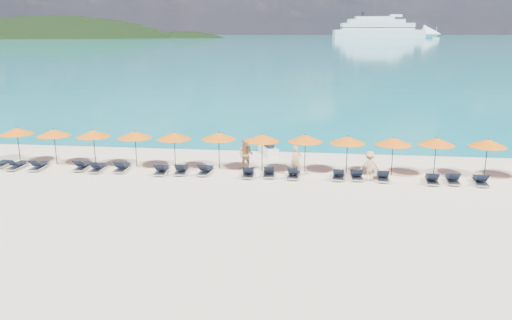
# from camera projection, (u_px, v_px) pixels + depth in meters

# --- Properties ---
(ground) EXTENTS (1400.00, 1400.00, 0.00)m
(ground) POSITION_uv_depth(u_px,v_px,m) (249.00, 198.00, 24.84)
(ground) COLOR beige
(sea) EXTENTS (1600.00, 1300.00, 0.01)m
(sea) POSITION_uv_depth(u_px,v_px,m) (315.00, 37.00, 659.05)
(sea) COLOR #1FA9B2
(sea) RESTS_ON ground
(headland_main) EXTENTS (374.00, 242.00, 126.50)m
(headland_main) POSITION_uv_depth(u_px,v_px,m) (58.00, 71.00, 588.04)
(headland_main) COLOR black
(headland_main) RESTS_ON ground
(headland_small) EXTENTS (162.00, 126.00, 85.50)m
(headland_small) POSITION_uv_depth(u_px,v_px,m) (186.00, 68.00, 589.13)
(headland_small) COLOR black
(headland_small) RESTS_ON ground
(cruise_ship) EXTENTS (121.60, 34.55, 33.45)m
(cruise_ship) POSITION_uv_depth(u_px,v_px,m) (388.00, 30.00, 555.89)
(cruise_ship) COLOR white
(cruise_ship) RESTS_ON ground
(sailboat_near) EXTENTS (6.36, 2.12, 11.67)m
(sailboat_near) POSITION_uv_depth(u_px,v_px,m) (436.00, 38.00, 488.58)
(sailboat_near) COLOR white
(sailboat_near) RESTS_ON ground
(jetski) EXTENTS (1.59, 2.18, 0.73)m
(jetski) POSITION_uv_depth(u_px,v_px,m) (268.00, 150.00, 33.70)
(jetski) COLOR white
(jetski) RESTS_ON ground
(beachgoer_a) EXTENTS (0.76, 0.64, 1.78)m
(beachgoer_a) POSITION_uv_depth(u_px,v_px,m) (296.00, 161.00, 28.41)
(beachgoer_a) COLOR tan
(beachgoer_a) RESTS_ON ground
(beachgoer_b) EXTENTS (1.05, 0.77, 1.93)m
(beachgoer_b) POSITION_uv_depth(u_px,v_px,m) (246.00, 155.00, 29.62)
(beachgoer_b) COLOR tan
(beachgoer_b) RESTS_ON ground
(beachgoer_c) EXTENTS (1.10, 0.56, 1.67)m
(beachgoer_c) POSITION_uv_depth(u_px,v_px,m) (369.00, 166.00, 27.62)
(beachgoer_c) COLOR tan
(beachgoer_c) RESTS_ON ground
(umbrella_0) EXTENTS (2.10, 2.10, 2.28)m
(umbrella_0) POSITION_uv_depth(u_px,v_px,m) (17.00, 131.00, 31.15)
(umbrella_0) COLOR black
(umbrella_0) RESTS_ON ground
(umbrella_1) EXTENTS (2.10, 2.10, 2.28)m
(umbrella_1) POSITION_uv_depth(u_px,v_px,m) (54.00, 133.00, 30.69)
(umbrella_1) COLOR black
(umbrella_1) RESTS_ON ground
(umbrella_2) EXTENTS (2.10, 2.10, 2.28)m
(umbrella_2) POSITION_uv_depth(u_px,v_px,m) (93.00, 133.00, 30.42)
(umbrella_2) COLOR black
(umbrella_2) RESTS_ON ground
(umbrella_3) EXTENTS (2.10, 2.10, 2.28)m
(umbrella_3) POSITION_uv_depth(u_px,v_px,m) (135.00, 135.00, 30.06)
(umbrella_3) COLOR black
(umbrella_3) RESTS_ON ground
(umbrella_4) EXTENTS (2.10, 2.10, 2.28)m
(umbrella_4) POSITION_uv_depth(u_px,v_px,m) (174.00, 136.00, 29.73)
(umbrella_4) COLOR black
(umbrella_4) RESTS_ON ground
(umbrella_5) EXTENTS (2.10, 2.10, 2.28)m
(umbrella_5) POSITION_uv_depth(u_px,v_px,m) (219.00, 136.00, 29.70)
(umbrella_5) COLOR black
(umbrella_5) RESTS_ON ground
(umbrella_6) EXTENTS (2.10, 2.10, 2.28)m
(umbrella_6) POSITION_uv_depth(u_px,v_px,m) (262.00, 138.00, 29.19)
(umbrella_6) COLOR black
(umbrella_6) RESTS_ON ground
(umbrella_7) EXTENTS (2.10, 2.10, 2.28)m
(umbrella_7) POSITION_uv_depth(u_px,v_px,m) (305.00, 138.00, 29.07)
(umbrella_7) COLOR black
(umbrella_7) RESTS_ON ground
(umbrella_8) EXTENTS (2.10, 2.10, 2.28)m
(umbrella_8) POSITION_uv_depth(u_px,v_px,m) (348.00, 140.00, 28.65)
(umbrella_8) COLOR black
(umbrella_8) RESTS_ON ground
(umbrella_9) EXTENTS (2.10, 2.10, 2.28)m
(umbrella_9) POSITION_uv_depth(u_px,v_px,m) (393.00, 141.00, 28.28)
(umbrella_9) COLOR black
(umbrella_9) RESTS_ON ground
(umbrella_10) EXTENTS (2.10, 2.10, 2.28)m
(umbrella_10) POSITION_uv_depth(u_px,v_px,m) (437.00, 141.00, 28.23)
(umbrella_10) COLOR black
(umbrella_10) RESTS_ON ground
(umbrella_11) EXTENTS (2.10, 2.10, 2.28)m
(umbrella_11) POSITION_uv_depth(u_px,v_px,m) (488.00, 143.00, 27.84)
(umbrella_11) COLOR black
(umbrella_11) RESTS_ON ground
(lounger_1) EXTENTS (0.63, 1.70, 0.66)m
(lounger_1) POSITION_uv_depth(u_px,v_px,m) (17.00, 165.00, 30.08)
(lounger_1) COLOR silver
(lounger_1) RESTS_ON ground
(lounger_2) EXTENTS (0.70, 1.73, 0.66)m
(lounger_2) POSITION_uv_depth(u_px,v_px,m) (39.00, 166.00, 29.97)
(lounger_2) COLOR silver
(lounger_2) RESTS_ON ground
(lounger_3) EXTENTS (0.68, 1.72, 0.66)m
(lounger_3) POSITION_uv_depth(u_px,v_px,m) (82.00, 166.00, 29.91)
(lounger_3) COLOR silver
(lounger_3) RESTS_ON ground
(lounger_4) EXTENTS (0.72, 1.73, 0.66)m
(lounger_4) POSITION_uv_depth(u_px,v_px,m) (98.00, 167.00, 29.60)
(lounger_4) COLOR silver
(lounger_4) RESTS_ON ground
(lounger_5) EXTENTS (0.66, 1.71, 0.66)m
(lounger_5) POSITION_uv_depth(u_px,v_px,m) (122.00, 167.00, 29.62)
(lounger_5) COLOR silver
(lounger_5) RESTS_ON ground
(lounger_6) EXTENTS (0.71, 1.73, 0.66)m
(lounger_6) POSITION_uv_depth(u_px,v_px,m) (162.00, 170.00, 29.04)
(lounger_6) COLOR silver
(lounger_6) RESTS_ON ground
(lounger_7) EXTENTS (0.74, 1.74, 0.66)m
(lounger_7) POSITION_uv_depth(u_px,v_px,m) (181.00, 170.00, 29.09)
(lounger_7) COLOR silver
(lounger_7) RESTS_ON ground
(lounger_8) EXTENTS (0.78, 1.75, 0.66)m
(lounger_8) POSITION_uv_depth(u_px,v_px,m) (206.00, 170.00, 29.00)
(lounger_8) COLOR silver
(lounger_8) RESTS_ON ground
(lounger_9) EXTENTS (0.72, 1.73, 0.66)m
(lounger_9) POSITION_uv_depth(u_px,v_px,m) (248.00, 173.00, 28.49)
(lounger_9) COLOR silver
(lounger_9) RESTS_ON ground
(lounger_10) EXTENTS (0.75, 1.74, 0.66)m
(lounger_10) POSITION_uv_depth(u_px,v_px,m) (269.00, 172.00, 28.58)
(lounger_10) COLOR silver
(lounger_10) RESTS_ON ground
(lounger_11) EXTENTS (0.75, 1.74, 0.66)m
(lounger_11) POSITION_uv_depth(u_px,v_px,m) (294.00, 174.00, 28.30)
(lounger_11) COLOR silver
(lounger_11) RESTS_ON ground
(lounger_12) EXTENTS (0.79, 1.75, 0.66)m
(lounger_12) POSITION_uv_depth(u_px,v_px,m) (339.00, 175.00, 28.08)
(lounger_12) COLOR silver
(lounger_12) RESTS_ON ground
(lounger_13) EXTENTS (0.68, 1.72, 0.66)m
(lounger_13) POSITION_uv_depth(u_px,v_px,m) (356.00, 175.00, 28.07)
(lounger_13) COLOR silver
(lounger_13) RESTS_ON ground
(lounger_14) EXTENTS (0.71, 1.73, 0.66)m
(lounger_14) POSITION_uv_depth(u_px,v_px,m) (383.00, 176.00, 27.79)
(lounger_14) COLOR silver
(lounger_14) RESTS_ON ground
(lounger_15) EXTENTS (0.77, 1.75, 0.66)m
(lounger_15) POSITION_uv_depth(u_px,v_px,m) (432.00, 179.00, 27.26)
(lounger_15) COLOR silver
(lounger_15) RESTS_ON ground
(lounger_16) EXTENTS (0.79, 1.75, 0.66)m
(lounger_16) POSITION_uv_depth(u_px,v_px,m) (453.00, 179.00, 27.28)
(lounger_16) COLOR silver
(lounger_16) RESTS_ON ground
(lounger_17) EXTENTS (0.77, 1.75, 0.66)m
(lounger_17) POSITION_uv_depth(u_px,v_px,m) (480.00, 180.00, 27.03)
(lounger_17) COLOR silver
(lounger_17) RESTS_ON ground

